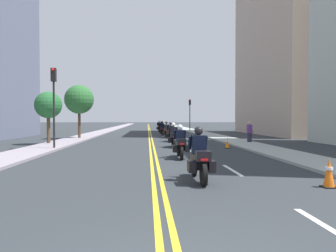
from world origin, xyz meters
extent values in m
plane|color=#2A2F33|center=(0.00, 48.00, 0.00)|extent=(264.00, 264.00, 0.00)
cube|color=gray|center=(-6.72, 48.00, 0.06)|extent=(2.41, 144.00, 0.12)
cube|color=#9AA49E|center=(6.72, 48.00, 0.06)|extent=(2.41, 144.00, 0.12)
cube|color=yellow|center=(-0.12, 48.00, 0.00)|extent=(0.12, 132.00, 0.01)
cube|color=yellow|center=(0.12, 48.00, 0.00)|extent=(0.12, 132.00, 0.01)
cube|color=silver|center=(2.76, 2.00, 0.00)|extent=(0.14, 2.40, 0.01)
cube|color=silver|center=(2.76, 8.00, 0.00)|extent=(0.14, 2.40, 0.01)
cube|color=silver|center=(2.76, 14.00, 0.00)|extent=(0.14, 2.40, 0.01)
cube|color=silver|center=(2.76, 20.00, 0.00)|extent=(0.14, 2.40, 0.01)
cube|color=silver|center=(2.76, 26.00, 0.00)|extent=(0.14, 2.40, 0.01)
cube|color=silver|center=(2.76, 32.00, 0.00)|extent=(0.14, 2.40, 0.01)
cube|color=silver|center=(2.76, 38.00, 0.00)|extent=(0.14, 2.40, 0.01)
cube|color=silver|center=(2.76, 44.00, 0.00)|extent=(0.14, 2.40, 0.01)
cube|color=silver|center=(2.76, 50.00, 0.00)|extent=(0.14, 2.40, 0.01)
cube|color=silver|center=(2.76, 56.00, 0.00)|extent=(0.14, 2.40, 0.01)
cube|color=tan|center=(15.97, 33.40, 13.81)|extent=(6.13, 18.08, 27.62)
cube|color=#2D3847|center=(19.06, 33.40, 6.90)|extent=(0.04, 15.18, 0.90)
cylinder|color=black|center=(1.21, 6.97, 0.33)|extent=(0.12, 0.66, 0.65)
cylinder|color=black|center=(1.24, 5.43, 0.33)|extent=(0.12, 0.66, 0.65)
cube|color=silver|center=(1.21, 6.97, 0.67)|extent=(0.15, 0.32, 0.04)
cube|color=black|center=(1.22, 6.20, 0.61)|extent=(0.34, 1.18, 0.40)
cube|color=black|center=(1.24, 5.50, 0.83)|extent=(0.41, 0.37, 0.28)
cube|color=red|center=(1.24, 5.31, 0.75)|extent=(0.20, 0.03, 0.06)
cube|color=black|center=(0.95, 5.73, 0.51)|extent=(0.21, 0.44, 0.32)
cube|color=black|center=(1.51, 5.74, 0.51)|extent=(0.21, 0.44, 0.32)
cube|color=#B2C1CC|center=(1.21, 6.69, 0.99)|extent=(0.36, 0.13, 0.36)
cube|color=black|center=(1.22, 6.15, 1.08)|extent=(0.40, 0.27, 0.55)
cylinder|color=black|center=(0.98, 6.29, 1.13)|extent=(0.11, 0.28, 0.45)
cylinder|color=black|center=(1.46, 6.30, 1.13)|extent=(0.11, 0.28, 0.45)
sphere|color=black|center=(1.22, 6.18, 1.50)|extent=(0.26, 0.26, 0.26)
cylinder|color=black|center=(1.25, 12.33, 0.31)|extent=(0.11, 0.63, 0.63)
cylinder|color=black|center=(1.24, 10.79, 0.31)|extent=(0.11, 0.63, 0.63)
cube|color=silver|center=(1.25, 12.33, 0.65)|extent=(0.14, 0.32, 0.04)
cube|color=black|center=(1.24, 11.56, 0.59)|extent=(0.33, 1.17, 0.40)
cube|color=black|center=(1.24, 10.87, 0.81)|extent=(0.40, 0.36, 0.28)
cube|color=red|center=(1.24, 10.68, 0.73)|extent=(0.20, 0.03, 0.06)
cube|color=black|center=(0.96, 11.10, 0.49)|extent=(0.20, 0.44, 0.32)
cube|color=black|center=(1.52, 11.10, 0.49)|extent=(0.20, 0.44, 0.32)
cube|color=#B2C1CC|center=(1.25, 12.06, 0.97)|extent=(0.36, 0.13, 0.36)
cube|color=black|center=(1.24, 11.51, 1.06)|extent=(0.40, 0.26, 0.53)
cylinder|color=black|center=(1.00, 11.67, 1.11)|extent=(0.10, 0.28, 0.45)
cylinder|color=black|center=(1.48, 11.66, 1.11)|extent=(0.10, 0.28, 0.45)
sphere|color=white|center=(1.24, 11.54, 1.46)|extent=(0.26, 0.26, 0.26)
cylinder|color=black|center=(1.41, 17.87, 0.31)|extent=(0.12, 0.63, 0.62)
cylinder|color=black|center=(1.39, 16.39, 0.31)|extent=(0.12, 0.63, 0.62)
cube|color=silver|center=(1.41, 17.87, 0.64)|extent=(0.14, 0.32, 0.04)
cube|color=black|center=(1.40, 17.13, 0.59)|extent=(0.33, 1.13, 0.40)
cube|color=black|center=(1.39, 16.46, 0.81)|extent=(0.40, 0.36, 0.28)
cube|color=red|center=(1.39, 16.27, 0.73)|extent=(0.20, 0.03, 0.06)
cube|color=black|center=(1.12, 16.69, 0.49)|extent=(0.20, 0.44, 0.32)
cube|color=black|center=(1.68, 16.68, 0.49)|extent=(0.20, 0.44, 0.32)
cube|color=#B2C1CC|center=(1.40, 17.61, 0.97)|extent=(0.36, 0.13, 0.36)
cube|color=black|center=(1.40, 17.08, 1.07)|extent=(0.40, 0.26, 0.55)
cylinder|color=black|center=(1.16, 17.23, 1.12)|extent=(0.10, 0.28, 0.45)
cylinder|color=black|center=(1.64, 17.23, 1.12)|extent=(0.10, 0.28, 0.45)
sphere|color=white|center=(1.40, 17.11, 1.48)|extent=(0.26, 0.26, 0.26)
cylinder|color=black|center=(1.60, 22.95, 0.33)|extent=(0.13, 0.65, 0.65)
cylinder|color=black|center=(1.60, 21.46, 0.33)|extent=(0.13, 0.65, 0.65)
cube|color=silver|center=(1.60, 22.95, 0.67)|extent=(0.14, 0.32, 0.04)
cube|color=black|center=(1.60, 22.20, 0.61)|extent=(0.32, 1.13, 0.40)
cube|color=black|center=(1.60, 21.53, 0.83)|extent=(0.40, 0.36, 0.28)
cube|color=red|center=(1.60, 21.34, 0.75)|extent=(0.20, 0.03, 0.06)
cube|color=black|center=(1.32, 21.76, 0.51)|extent=(0.20, 0.44, 0.32)
cube|color=black|center=(1.88, 21.76, 0.51)|extent=(0.20, 0.44, 0.32)
cube|color=#B2C1CC|center=(1.60, 22.68, 0.99)|extent=(0.36, 0.12, 0.36)
cube|color=black|center=(1.60, 22.15, 1.08)|extent=(0.40, 0.26, 0.54)
cylinder|color=black|center=(1.36, 22.30, 1.13)|extent=(0.10, 0.28, 0.45)
cylinder|color=black|center=(1.84, 22.30, 1.13)|extent=(0.10, 0.28, 0.45)
sphere|color=black|center=(1.60, 22.18, 1.49)|extent=(0.26, 0.26, 0.26)
cylinder|color=black|center=(1.56, 27.88, 0.30)|extent=(0.13, 0.60, 0.60)
cylinder|color=black|center=(1.57, 26.36, 0.30)|extent=(0.13, 0.60, 0.60)
cube|color=silver|center=(1.56, 27.88, 0.62)|extent=(0.14, 0.32, 0.04)
cube|color=black|center=(1.57, 27.12, 0.58)|extent=(0.33, 1.16, 0.40)
cube|color=black|center=(1.57, 26.44, 0.80)|extent=(0.40, 0.36, 0.28)
cube|color=red|center=(1.58, 26.25, 0.72)|extent=(0.20, 0.03, 0.06)
cube|color=black|center=(1.29, 26.66, 0.48)|extent=(0.20, 0.44, 0.32)
cube|color=black|center=(1.85, 26.67, 0.48)|extent=(0.20, 0.44, 0.32)
cube|color=#B2C1CC|center=(1.57, 27.61, 0.96)|extent=(0.36, 0.12, 0.36)
cube|color=black|center=(1.57, 27.07, 1.07)|extent=(0.40, 0.26, 0.57)
cylinder|color=black|center=(1.33, 27.22, 1.12)|extent=(0.10, 0.28, 0.45)
cylinder|color=black|center=(1.81, 27.22, 1.12)|extent=(0.10, 0.28, 0.45)
sphere|color=black|center=(1.57, 27.10, 1.49)|extent=(0.26, 0.26, 0.26)
cylinder|color=black|center=(1.38, 33.37, 0.31)|extent=(0.12, 0.62, 0.62)
cylinder|color=black|center=(1.39, 31.88, 0.31)|extent=(0.12, 0.62, 0.62)
cube|color=silver|center=(1.38, 33.37, 0.64)|extent=(0.14, 0.32, 0.04)
cube|color=black|center=(1.39, 32.63, 0.59)|extent=(0.33, 1.13, 0.40)
cube|color=black|center=(1.39, 31.96, 0.81)|extent=(0.40, 0.36, 0.28)
cube|color=red|center=(1.39, 31.77, 0.73)|extent=(0.20, 0.03, 0.06)
cube|color=black|center=(1.11, 32.18, 0.49)|extent=(0.20, 0.44, 0.32)
cube|color=black|center=(1.67, 32.18, 0.49)|extent=(0.20, 0.44, 0.32)
cube|color=#B2C1CC|center=(1.39, 33.10, 0.97)|extent=(0.36, 0.12, 0.36)
cube|color=black|center=(1.39, 32.58, 1.07)|extent=(0.40, 0.26, 0.56)
cylinder|color=black|center=(1.15, 32.73, 1.12)|extent=(0.10, 0.28, 0.45)
cylinder|color=black|center=(1.63, 32.73, 1.12)|extent=(0.10, 0.28, 0.45)
sphere|color=black|center=(1.39, 32.61, 1.49)|extent=(0.26, 0.26, 0.26)
cylinder|color=black|center=(1.49, 38.48, 0.34)|extent=(0.16, 0.68, 0.68)
cylinder|color=black|center=(1.41, 36.83, 0.34)|extent=(0.16, 0.68, 0.68)
cube|color=silver|center=(1.49, 38.48, 0.70)|extent=(0.16, 0.33, 0.04)
cube|color=black|center=(1.45, 37.66, 0.62)|extent=(0.38, 1.27, 0.40)
cube|color=black|center=(1.42, 36.92, 0.84)|extent=(0.42, 0.38, 0.28)
cube|color=red|center=(1.41, 36.73, 0.76)|extent=(0.20, 0.04, 0.06)
cube|color=black|center=(1.15, 37.18, 0.52)|extent=(0.22, 0.45, 0.32)
cube|color=black|center=(1.71, 37.15, 0.52)|extent=(0.22, 0.45, 0.32)
cube|color=#B2C1CC|center=(1.48, 38.18, 1.00)|extent=(0.37, 0.14, 0.36)
cube|color=black|center=(1.45, 37.61, 1.09)|extent=(0.41, 0.28, 0.53)
cylinder|color=black|center=(1.22, 37.77, 1.14)|extent=(0.11, 0.29, 0.45)
cylinder|color=black|center=(1.70, 37.75, 1.14)|extent=(0.11, 0.29, 0.45)
sphere|color=white|center=(1.45, 37.64, 1.49)|extent=(0.26, 0.26, 0.26)
cylinder|color=black|center=(1.45, 43.62, 0.33)|extent=(0.16, 0.67, 0.66)
cylinder|color=black|center=(1.39, 42.11, 0.33)|extent=(0.16, 0.67, 0.66)
cube|color=silver|center=(1.45, 43.62, 0.68)|extent=(0.15, 0.33, 0.04)
cube|color=black|center=(1.42, 42.86, 0.61)|extent=(0.36, 1.16, 0.40)
cube|color=black|center=(1.40, 42.19, 0.83)|extent=(0.41, 0.38, 0.28)
cube|color=red|center=(1.39, 42.00, 0.75)|extent=(0.20, 0.04, 0.06)
cube|color=black|center=(1.12, 42.42, 0.51)|extent=(0.22, 0.45, 0.32)
cube|color=black|center=(1.68, 42.40, 0.51)|extent=(0.22, 0.45, 0.32)
cube|color=#B2C1CC|center=(1.44, 43.35, 0.99)|extent=(0.36, 0.14, 0.36)
cube|color=black|center=(1.42, 42.81, 1.08)|extent=(0.41, 0.28, 0.55)
cylinder|color=black|center=(1.19, 42.97, 1.13)|extent=(0.11, 0.28, 0.45)
cylinder|color=black|center=(1.66, 42.95, 1.13)|extent=(0.11, 0.28, 0.45)
sphere|color=white|center=(1.42, 42.84, 1.50)|extent=(0.26, 0.26, 0.26)
cube|color=black|center=(4.76, 16.20, 0.01)|extent=(0.36, 0.36, 0.03)
cone|color=orange|center=(4.76, 16.20, 0.36)|extent=(0.28, 0.28, 0.66)
cylinder|color=white|center=(4.76, 16.20, 0.44)|extent=(0.19, 0.19, 0.08)
cube|color=black|center=(4.59, 5.07, 0.01)|extent=(0.36, 0.36, 0.03)
cone|color=orange|center=(4.59, 5.07, 0.42)|extent=(0.29, 0.29, 0.79)
cylinder|color=white|center=(4.59, 5.07, 0.52)|extent=(0.19, 0.19, 0.08)
cylinder|color=black|center=(-5.92, 15.99, 2.08)|extent=(0.12, 0.12, 4.16)
cube|color=black|center=(-5.92, 15.99, 4.51)|extent=(0.28, 0.28, 0.80)
sphere|color=red|center=(-5.92, 15.84, 4.79)|extent=(0.18, 0.18, 0.18)
cylinder|color=black|center=(5.92, 41.69, 1.99)|extent=(0.12, 0.12, 3.97)
cube|color=black|center=(5.92, 41.69, 4.32)|extent=(0.28, 0.28, 0.80)
sphere|color=red|center=(5.92, 41.54, 4.60)|extent=(0.18, 0.18, 0.18)
cube|color=#2A2639|center=(7.39, 19.70, 0.40)|extent=(0.30, 0.22, 0.80)
cube|color=#5F337D|center=(7.39, 19.70, 1.12)|extent=(0.38, 0.25, 0.64)
sphere|color=tan|center=(7.39, 19.70, 1.56)|extent=(0.22, 0.22, 0.22)
cube|color=#A58731|center=(7.61, 19.72, 0.90)|extent=(0.17, 0.11, 0.24)
cylinder|color=#4E3523|center=(-6.60, 25.95, 1.37)|extent=(0.24, 0.24, 2.74)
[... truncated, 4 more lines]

